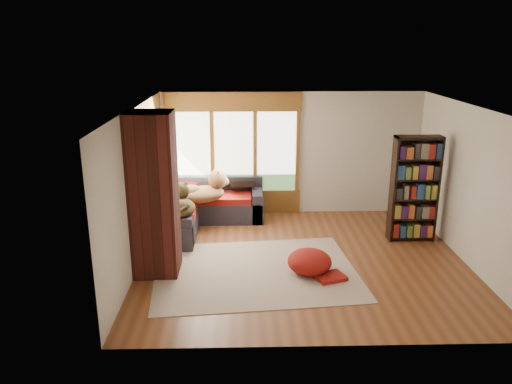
# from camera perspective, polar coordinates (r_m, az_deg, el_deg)

# --- Properties ---
(floor) EXTENTS (5.50, 5.50, 0.00)m
(floor) POSITION_cam_1_polar(r_m,az_deg,el_deg) (8.66, 5.31, -7.76)
(floor) COLOR brown
(floor) RESTS_ON ground
(ceiling) EXTENTS (5.50, 5.50, 0.00)m
(ceiling) POSITION_cam_1_polar(r_m,az_deg,el_deg) (7.93, 5.83, 9.55)
(ceiling) COLOR white
(wall_back) EXTENTS (5.50, 0.04, 2.60)m
(wall_back) POSITION_cam_1_polar(r_m,az_deg,el_deg) (10.61, 3.96, 4.38)
(wall_back) COLOR silver
(wall_back) RESTS_ON ground
(wall_front) EXTENTS (5.50, 0.04, 2.60)m
(wall_front) POSITION_cam_1_polar(r_m,az_deg,el_deg) (5.88, 8.45, -6.48)
(wall_front) COLOR silver
(wall_front) RESTS_ON ground
(wall_left) EXTENTS (0.04, 5.00, 2.60)m
(wall_left) POSITION_cam_1_polar(r_m,az_deg,el_deg) (8.33, -13.57, 0.36)
(wall_left) COLOR silver
(wall_left) RESTS_ON ground
(wall_right) EXTENTS (0.04, 5.00, 2.60)m
(wall_right) POSITION_cam_1_polar(r_m,az_deg,el_deg) (8.96, 23.29, 0.60)
(wall_right) COLOR silver
(wall_right) RESTS_ON ground
(windows_back) EXTENTS (2.82, 0.10, 1.90)m
(windows_back) POSITION_cam_1_polar(r_m,az_deg,el_deg) (10.52, -2.56, 4.58)
(windows_back) COLOR brown
(windows_back) RESTS_ON wall_back
(windows_left) EXTENTS (0.10, 2.62, 1.90)m
(windows_left) POSITION_cam_1_polar(r_m,az_deg,el_deg) (9.44, -11.96, 2.76)
(windows_left) COLOR brown
(windows_left) RESTS_ON wall_left
(roller_blind) EXTENTS (0.03, 0.72, 0.90)m
(roller_blind) POSITION_cam_1_polar(r_m,az_deg,el_deg) (10.15, -11.12, 6.11)
(roller_blind) COLOR #5B7A46
(roller_blind) RESTS_ON wall_left
(brick_chimney) EXTENTS (0.70, 0.70, 2.60)m
(brick_chimney) POSITION_cam_1_polar(r_m,az_deg,el_deg) (7.93, -11.61, -0.35)
(brick_chimney) COLOR #471914
(brick_chimney) RESTS_ON ground
(sectional_sofa) EXTENTS (2.20, 2.20, 0.80)m
(sectional_sofa) POSITION_cam_1_polar(r_m,az_deg,el_deg) (10.11, -6.83, -2.23)
(sectional_sofa) COLOR #25242E
(sectional_sofa) RESTS_ON ground
(area_rug) EXTENTS (3.47, 2.78, 0.01)m
(area_rug) POSITION_cam_1_polar(r_m,az_deg,el_deg) (8.23, -0.04, -9.05)
(area_rug) COLOR silver
(area_rug) RESTS_ON ground
(bookshelf) EXTENTS (0.85, 0.28, 1.98)m
(bookshelf) POSITION_cam_1_polar(r_m,az_deg,el_deg) (9.60, 17.65, 0.32)
(bookshelf) COLOR black
(bookshelf) RESTS_ON ground
(pouf) EXTENTS (0.78, 0.78, 0.39)m
(pouf) POSITION_cam_1_polar(r_m,az_deg,el_deg) (8.16, 6.14, -7.83)
(pouf) COLOR #9D150E
(pouf) RESTS_ON area_rug
(dog_tan) EXTENTS (1.09, 0.89, 0.53)m
(dog_tan) POSITION_cam_1_polar(r_m,az_deg,el_deg) (9.84, -5.80, 0.33)
(dog_tan) COLOR brown
(dog_tan) RESTS_ON sectional_sofa
(dog_brindle) EXTENTS (0.61, 0.90, 0.47)m
(dog_brindle) POSITION_cam_1_polar(r_m,az_deg,el_deg) (9.20, -8.58, -1.20)
(dog_brindle) COLOR black
(dog_brindle) RESTS_ON sectional_sofa
(throw_pillows) EXTENTS (1.98, 1.68, 0.45)m
(throw_pillows) POSITION_cam_1_polar(r_m,az_deg,el_deg) (10.10, -6.64, 0.65)
(throw_pillows) COLOR black
(throw_pillows) RESTS_ON sectional_sofa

